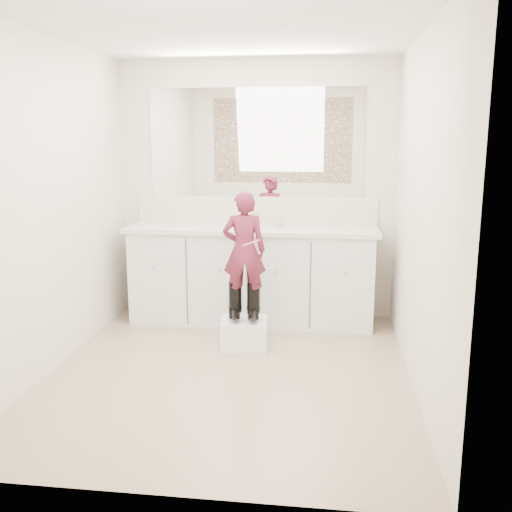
# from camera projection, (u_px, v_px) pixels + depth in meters

# --- Properties ---
(floor) EXTENTS (3.00, 3.00, 0.00)m
(floor) POSITION_uv_depth(u_px,v_px,m) (229.00, 372.00, 4.18)
(floor) COLOR #967A62
(floor) RESTS_ON ground
(ceiling) EXTENTS (3.00, 3.00, 0.00)m
(ceiling) POSITION_uv_depth(u_px,v_px,m) (226.00, 25.00, 3.69)
(ceiling) COLOR white
(ceiling) RESTS_ON wall_back
(wall_back) EXTENTS (2.60, 0.00, 2.60)m
(wall_back) POSITION_uv_depth(u_px,v_px,m) (256.00, 190.00, 5.39)
(wall_back) COLOR beige
(wall_back) RESTS_ON floor
(wall_front) EXTENTS (2.60, 0.00, 2.60)m
(wall_front) POSITION_uv_depth(u_px,v_px,m) (167.00, 250.00, 2.48)
(wall_front) COLOR beige
(wall_front) RESTS_ON floor
(wall_left) EXTENTS (0.00, 3.00, 3.00)m
(wall_left) POSITION_uv_depth(u_px,v_px,m) (50.00, 206.00, 4.10)
(wall_left) COLOR beige
(wall_left) RESTS_ON floor
(wall_right) EXTENTS (0.00, 3.00, 3.00)m
(wall_right) POSITION_uv_depth(u_px,v_px,m) (421.00, 212.00, 3.77)
(wall_right) COLOR beige
(wall_right) RESTS_ON floor
(vanity_cabinet) EXTENTS (2.20, 0.55, 0.85)m
(vanity_cabinet) POSITION_uv_depth(u_px,v_px,m) (252.00, 277.00, 5.28)
(vanity_cabinet) COLOR silver
(vanity_cabinet) RESTS_ON floor
(countertop) EXTENTS (2.28, 0.58, 0.04)m
(countertop) POSITION_uv_depth(u_px,v_px,m) (252.00, 229.00, 5.18)
(countertop) COLOR beige
(countertop) RESTS_ON vanity_cabinet
(backsplash) EXTENTS (2.28, 0.03, 0.25)m
(backsplash) POSITION_uv_depth(u_px,v_px,m) (255.00, 210.00, 5.42)
(backsplash) COLOR beige
(backsplash) RESTS_ON countertop
(mirror) EXTENTS (2.00, 0.02, 1.00)m
(mirror) POSITION_uv_depth(u_px,v_px,m) (256.00, 143.00, 5.29)
(mirror) COLOR white
(mirror) RESTS_ON wall_back
(dot_panel) EXTENTS (2.00, 0.01, 1.20)m
(dot_panel) POSITION_uv_depth(u_px,v_px,m) (164.00, 145.00, 2.40)
(dot_panel) COLOR #472819
(dot_panel) RESTS_ON wall_front
(faucet) EXTENTS (0.08, 0.08, 0.10)m
(faucet) POSITION_uv_depth(u_px,v_px,m) (254.00, 219.00, 5.32)
(faucet) COLOR silver
(faucet) RESTS_ON countertop
(cup) EXTENTS (0.11, 0.11, 0.10)m
(cup) POSITION_uv_depth(u_px,v_px,m) (278.00, 221.00, 5.20)
(cup) COLOR beige
(cup) RESTS_ON countertop
(soap_bottle) EXTENTS (0.08, 0.09, 0.18)m
(soap_bottle) POSITION_uv_depth(u_px,v_px,m) (239.00, 217.00, 5.18)
(soap_bottle) COLOR silver
(soap_bottle) RESTS_ON countertop
(step_stool) EXTENTS (0.40, 0.35, 0.24)m
(step_stool) POSITION_uv_depth(u_px,v_px,m) (244.00, 334.00, 4.65)
(step_stool) COLOR white
(step_stool) RESTS_ON floor
(boot_left) EXTENTS (0.13, 0.22, 0.31)m
(boot_left) POSITION_uv_depth(u_px,v_px,m) (235.00, 301.00, 4.63)
(boot_left) COLOR black
(boot_left) RESTS_ON step_stool
(boot_right) EXTENTS (0.13, 0.22, 0.31)m
(boot_right) POSITION_uv_depth(u_px,v_px,m) (254.00, 301.00, 4.61)
(boot_right) COLOR black
(boot_right) RESTS_ON step_stool
(toddler) EXTENTS (0.37, 0.26, 0.95)m
(toddler) POSITION_uv_depth(u_px,v_px,m) (244.00, 250.00, 4.53)
(toddler) COLOR #9C304F
(toddler) RESTS_ON step_stool
(toothbrush) EXTENTS (0.14, 0.03, 0.06)m
(toothbrush) POSITION_uv_depth(u_px,v_px,m) (251.00, 243.00, 4.43)
(toothbrush) COLOR pink
(toothbrush) RESTS_ON toddler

